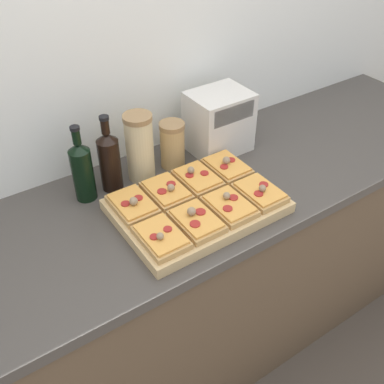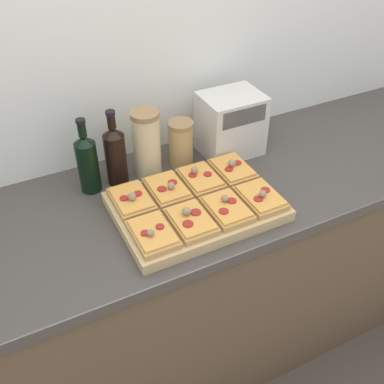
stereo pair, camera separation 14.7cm
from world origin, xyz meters
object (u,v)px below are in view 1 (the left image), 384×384
Objects in this scene: wine_bottle at (110,160)px; toaster_oven at (219,122)px; olive_oil_bottle at (82,170)px; grain_jar_tall at (140,147)px; grain_jar_short at (172,145)px; cutting_board at (197,206)px.

wine_bottle is 0.46m from toaster_oven.
grain_jar_tall is (0.22, -0.00, 0.01)m from olive_oil_bottle.
grain_jar_short is (0.25, -0.00, -0.03)m from wine_bottle.
grain_jar_tall is 0.34m from toaster_oven.
wine_bottle is (-0.17, 0.27, 0.10)m from cutting_board.
cutting_board is 0.40m from toaster_oven.
grain_jar_short is at bearing 179.77° from toaster_oven.
wine_bottle reaches higher than grain_jar_tall.
wine_bottle reaches higher than olive_oil_bottle.
olive_oil_bottle is (-0.27, 0.27, 0.09)m from cutting_board.
toaster_oven reaches higher than cutting_board.
olive_oil_bottle reaches higher than grain_jar_tall.
olive_oil_bottle is 0.22m from grain_jar_tall.
wine_bottle is at bearing 180.00° from grain_jar_tall.
grain_jar_tall is at bearing -0.00° from olive_oil_bottle.
grain_jar_short is at bearing -0.00° from olive_oil_bottle.
cutting_board is 2.10× the size of grain_jar_tall.
olive_oil_bottle is 0.98× the size of wine_bottle.
olive_oil_bottle is 0.10m from wine_bottle.
olive_oil_bottle is at bearing 135.33° from cutting_board.
olive_oil_bottle reaches higher than cutting_board.
wine_bottle is 0.25m from grain_jar_short.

